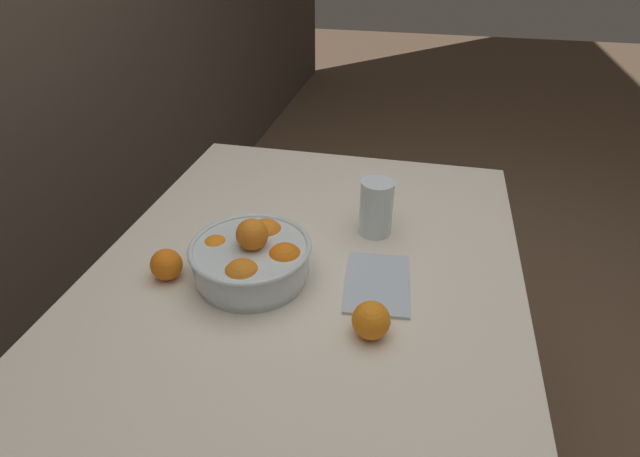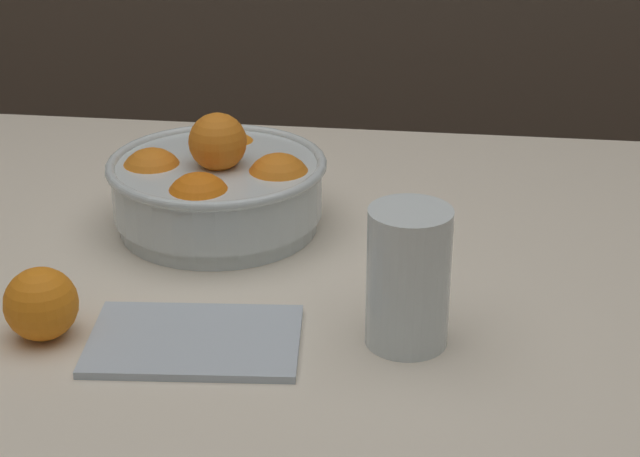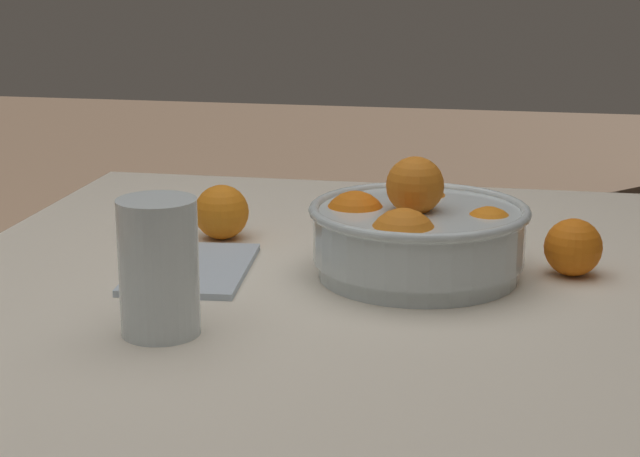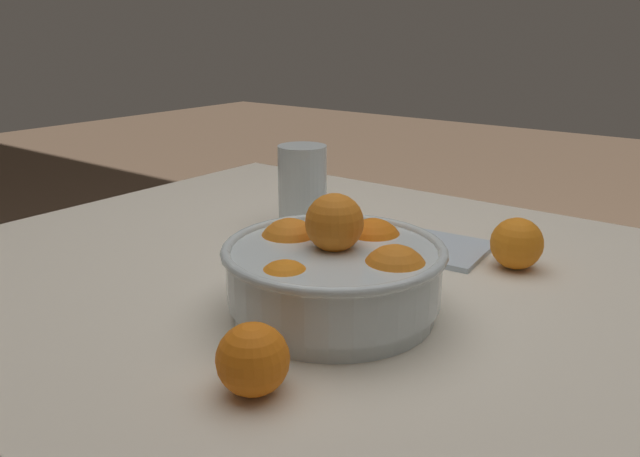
% 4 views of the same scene
% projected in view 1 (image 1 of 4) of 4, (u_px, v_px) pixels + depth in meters
% --- Properties ---
extents(ground_plane, '(12.00, 12.00, 0.00)m').
position_uv_depth(ground_plane, '(312.00, 443.00, 1.55)').
color(ground_plane, brown).
extents(dining_table, '(1.17, 0.96, 0.71)m').
position_uv_depth(dining_table, '(309.00, 285.00, 1.20)').
color(dining_table, beige).
rests_on(dining_table, ground_plane).
extents(fruit_bowl, '(0.26, 0.26, 0.15)m').
position_uv_depth(fruit_bowl, '(252.00, 258.00, 1.08)').
color(fruit_bowl, silver).
rests_on(fruit_bowl, dining_table).
extents(juice_glass, '(0.08, 0.08, 0.14)m').
position_uv_depth(juice_glass, '(376.00, 210.00, 1.23)').
color(juice_glass, '#F4A314').
rests_on(juice_glass, dining_table).
extents(orange_loose_near_bowl, '(0.07, 0.07, 0.07)m').
position_uv_depth(orange_loose_near_bowl, '(371.00, 320.00, 0.94)').
color(orange_loose_near_bowl, orange).
rests_on(orange_loose_near_bowl, dining_table).
extents(orange_loose_front, '(0.07, 0.07, 0.07)m').
position_uv_depth(orange_loose_front, '(166.00, 265.00, 1.09)').
color(orange_loose_front, orange).
rests_on(orange_loose_front, dining_table).
extents(napkin, '(0.22, 0.16, 0.01)m').
position_uv_depth(napkin, '(377.00, 283.00, 1.08)').
color(napkin, silver).
rests_on(napkin, dining_table).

